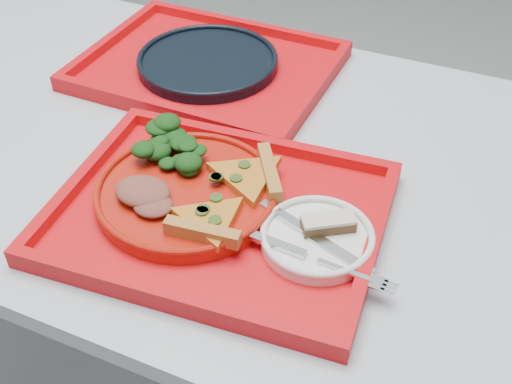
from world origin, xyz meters
TOP-DOWN VIEW (x-y plane):
  - ground at (0.00, 0.00)m, footprint 10.00×10.00m
  - table at (0.00, 0.00)m, footprint 1.60×0.80m
  - tray_main at (0.24, -0.15)m, footprint 0.48×0.38m
  - tray_far at (0.04, 0.20)m, footprint 0.45×0.36m
  - dinner_plate at (0.19, -0.14)m, footprint 0.26×0.26m
  - side_plate at (0.39, -0.15)m, footprint 0.15×0.15m
  - navy_plate at (0.04, 0.20)m, footprint 0.26×0.26m
  - pizza_slice_a at (0.25, -0.19)m, footprint 0.11×0.13m
  - pizza_slice_b at (0.25, -0.09)m, footprint 0.17×0.16m
  - salad_heap at (0.14, -0.08)m, footprint 0.10×0.09m
  - meat_portion at (0.14, -0.19)m, footprint 0.08×0.06m
  - dessert_bar at (0.39, -0.14)m, footprint 0.07×0.06m
  - knife at (0.38, -0.16)m, footprint 0.18×0.08m
  - fork at (0.40, -0.20)m, footprint 0.19×0.03m

SIDE VIEW (x-z plane):
  - ground at x=0.00m, z-range 0.00..0.00m
  - table at x=0.00m, z-range 0.30..1.05m
  - tray_main at x=0.24m, z-range 0.75..0.76m
  - tray_far at x=0.04m, z-range 0.75..0.76m
  - side_plate at x=0.39m, z-range 0.76..0.78m
  - navy_plate at x=0.04m, z-range 0.76..0.78m
  - dinner_plate at x=0.19m, z-range 0.76..0.78m
  - knife at x=0.38m, z-range 0.78..0.78m
  - fork at x=0.40m, z-range 0.78..0.78m
  - dessert_bar at x=0.39m, z-range 0.78..0.80m
  - pizza_slice_a at x=0.25m, z-range 0.78..0.80m
  - pizza_slice_b at x=0.25m, z-range 0.78..0.80m
  - meat_portion at x=0.14m, z-range 0.78..0.80m
  - salad_heap at x=0.14m, z-range 0.78..0.83m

